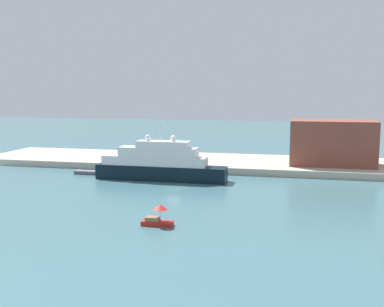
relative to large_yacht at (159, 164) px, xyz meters
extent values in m
plane|color=#3D6670|center=(5.14, -7.49, -3.22)|extent=(400.00, 400.00, 0.00)
cube|color=#B7AD99|center=(5.14, 20.09, -2.46)|extent=(110.00, 23.17, 1.52)
cube|color=black|center=(0.37, 0.00, -1.72)|extent=(26.88, 4.32, 3.00)
cube|color=white|center=(-0.97, 0.00, 0.72)|extent=(21.50, 3.97, 1.89)
cube|color=white|center=(-0.16, 0.00, 2.57)|extent=(16.13, 3.62, 1.81)
cube|color=white|center=(0.91, 0.00, 4.13)|extent=(10.75, 3.28, 1.30)
cylinder|color=silver|center=(0.37, 0.00, 6.59)|extent=(0.16, 0.16, 3.62)
sphere|color=white|center=(3.06, 0.00, 5.38)|extent=(1.20, 1.20, 1.20)
sphere|color=white|center=(-2.31, 0.00, 5.38)|extent=(1.20, 1.20, 1.20)
cube|color=#B22319|center=(9.08, -30.28, -2.91)|extent=(4.22, 1.52, 0.62)
cube|color=#8C6647|center=(8.45, -30.28, -2.31)|extent=(1.85, 1.22, 0.56)
cylinder|color=#B2B2B2|center=(9.51, -30.28, -1.78)|extent=(0.06, 0.06, 1.63)
cone|color=red|center=(9.51, -30.28, -0.62)|extent=(2.00, 2.00, 0.70)
cube|color=#595966|center=(-17.53, 2.61, -2.85)|extent=(4.90, 1.86, 0.75)
cube|color=brown|center=(34.92, 18.18, 3.30)|extent=(18.37, 10.04, 10.01)
cube|color=#B21E1E|center=(-6.98, 15.55, -1.26)|extent=(4.12, 1.65, 0.89)
cube|color=#262D33|center=(-7.19, 15.55, -0.52)|extent=(2.47, 1.48, 0.60)
cylinder|color=#334C8C|center=(-1.71, 15.73, -0.91)|extent=(0.36, 0.36, 1.59)
sphere|color=tan|center=(-1.71, 15.73, 0.00)|extent=(0.24, 0.24, 0.24)
cylinder|color=black|center=(7.01, 9.33, -1.38)|extent=(0.54, 0.54, 0.64)
camera|label=1|loc=(26.77, -85.94, 14.61)|focal=41.86mm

